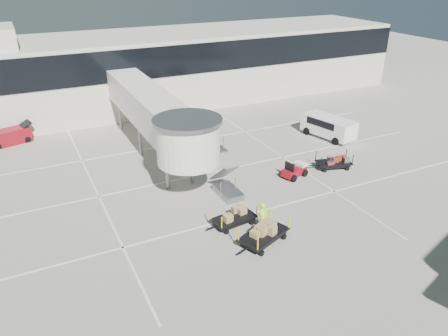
{
  "coord_description": "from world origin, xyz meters",
  "views": [
    {
      "loc": [
        -14.06,
        -20.1,
        15.68
      ],
      "look_at": [
        -1.46,
        5.54,
        2.0
      ],
      "focal_mm": 35.0,
      "sensor_mm": 36.0,
      "label": 1
    }
  ],
  "objects": [
    {
      "name": "belt_loader",
      "position": [
        -15.25,
        22.91,
        0.71
      ],
      "size": [
        4.07,
        2.35,
        1.85
      ],
      "rotation": [
        0.0,
        0.0,
        0.25
      ],
      "color": "maroon",
      "rests_on": "ground"
    },
    {
      "name": "minivan",
      "position": [
        12.51,
        11.27,
        1.2
      ],
      "size": [
        3.31,
        5.62,
        2.0
      ],
      "rotation": [
        0.0,
        0.0,
        0.24
      ],
      "color": "white",
      "rests_on": "ground"
    },
    {
      "name": "lane_markings",
      "position": [
        -0.67,
        9.33,
        0.01
      ],
      "size": [
        40.0,
        30.0,
        0.02
      ],
      "color": "silver",
      "rests_on": "ground"
    },
    {
      "name": "ground_worker",
      "position": [
        -1.47,
        -0.07,
        0.98
      ],
      "size": [
        0.85,
        0.77,
        1.96
      ],
      "primitive_type": "imported",
      "rotation": [
        0.0,
        0.0,
        0.53
      ],
      "color": "#BCF219",
      "rests_on": "ground"
    },
    {
      "name": "terminal",
      "position": [
        -0.35,
        29.94,
        4.11
      ],
      "size": [
        64.0,
        12.11,
        15.2
      ],
      "color": "beige",
      "rests_on": "ground"
    },
    {
      "name": "baggage_tug",
      "position": [
        4.74,
        5.43,
        0.51
      ],
      "size": [
        2.34,
        1.86,
        1.4
      ],
      "rotation": [
        0.0,
        0.0,
        0.29
      ],
      "color": "maroon",
      "rests_on": "ground"
    },
    {
      "name": "box_cart_far",
      "position": [
        -1.99,
        -1.23,
        0.62
      ],
      "size": [
        4.01,
        2.68,
        1.56
      ],
      "rotation": [
        0.0,
        0.0,
        0.37
      ],
      "color": "black",
      "rests_on": "ground"
    },
    {
      "name": "jet_bridge",
      "position": [
        -3.97,
        12.26,
        4.28
      ],
      "size": [
        5.7,
        20.4,
        6.03
      ],
      "color": "white",
      "rests_on": "ground"
    },
    {
      "name": "suitcase_cart",
      "position": [
        8.51,
        5.32,
        0.49
      ],
      "size": [
        3.52,
        2.13,
        1.35
      ],
      "rotation": [
        0.0,
        0.0,
        -0.28
      ],
      "color": "black",
      "rests_on": "ground"
    },
    {
      "name": "ground",
      "position": [
        0.0,
        0.0,
        0.0
      ],
      "size": [
        140.0,
        140.0,
        0.0
      ],
      "primitive_type": "plane",
      "color": "#B9B4A5",
      "rests_on": "ground"
    },
    {
      "name": "box_cart_near",
      "position": [
        -2.7,
        1.28,
        0.53
      ],
      "size": [
        3.57,
        1.77,
        1.37
      ],
      "rotation": [
        0.0,
        0.0,
        0.13
      ],
      "color": "black",
      "rests_on": "ground"
    }
  ]
}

